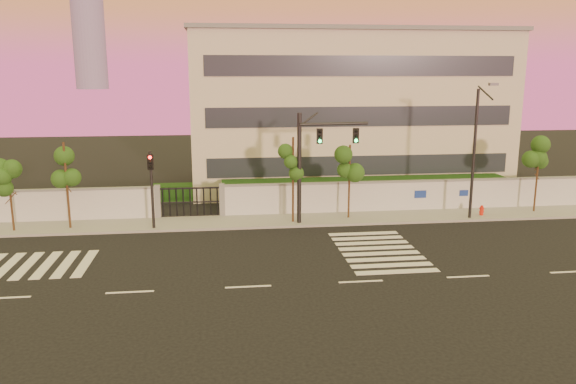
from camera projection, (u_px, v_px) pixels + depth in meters
name	position (u px, v px, depth m)	size (l,w,h in m)	color
ground	(248.00, 287.00, 24.30)	(120.00, 120.00, 0.00)	black
sidewalk	(239.00, 222.00, 34.47)	(60.00, 3.00, 0.15)	gray
perimeter_wall	(240.00, 201.00, 35.73)	(60.00, 0.36, 2.20)	#BBBDC3
hedge_row	(254.00, 195.00, 38.56)	(41.00, 4.25, 1.80)	black
institutional_building	(344.00, 109.00, 45.40)	(24.40, 12.40, 12.25)	beige
road_markings	(212.00, 260.00, 27.75)	(57.00, 7.62, 0.02)	silver
street_tree_b	(9.00, 182.00, 31.78)	(1.45, 1.15, 4.09)	#382314
street_tree_c	(66.00, 166.00, 32.18)	(1.58, 1.26, 5.19)	#382314
street_tree_d	(293.00, 160.00, 33.50)	(1.55, 1.24, 5.33)	#382314
street_tree_e	(350.00, 165.00, 34.55)	(1.51, 1.20, 4.74)	#382314
street_tree_f	(539.00, 161.00, 36.11)	(1.49, 1.18, 4.75)	#382314
traffic_signal_main	(314.00, 155.00, 33.24)	(4.27, 0.56, 6.76)	black
traffic_signal_secondary	(151.00, 181.00, 32.31)	(0.36, 0.35, 4.68)	black
streetlight_east	(476.00, 148.00, 34.06)	(0.51, 2.04, 8.49)	black
fire_hydrant	(482.00, 211.00, 35.75)	(0.31, 0.30, 0.79)	red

